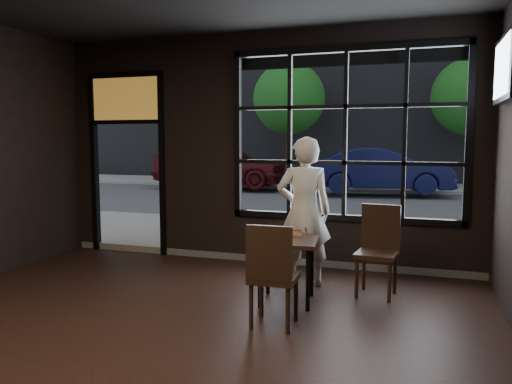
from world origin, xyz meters
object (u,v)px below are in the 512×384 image
(chair_near, at_px, (274,274))
(man, at_px, (304,212))
(navy_car, at_px, (381,170))
(cafe_table, at_px, (287,270))

(chair_near, distance_m, man, 1.41)
(chair_near, distance_m, navy_car, 11.24)
(chair_near, bearing_deg, navy_car, -92.19)
(man, bearing_deg, chair_near, 73.01)
(navy_car, bearing_deg, chair_near, 168.99)
(cafe_table, distance_m, man, 0.85)
(cafe_table, bearing_deg, chair_near, -92.39)
(cafe_table, xyz_separation_m, navy_car, (0.16, 10.54, 0.45))
(cafe_table, xyz_separation_m, man, (0.03, 0.66, 0.54))
(chair_near, relative_size, man, 0.55)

